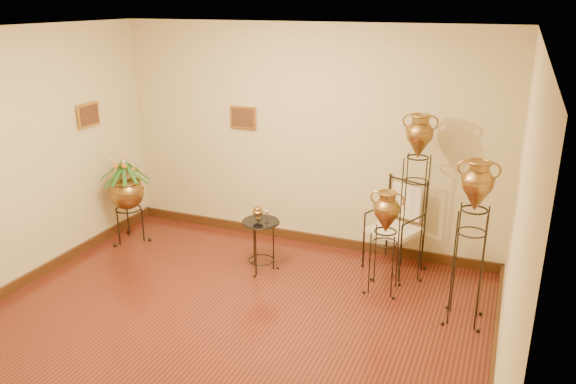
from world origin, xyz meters
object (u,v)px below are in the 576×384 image
at_px(amphora_mid, 471,242).
at_px(planter_urn, 126,189).
at_px(side_table, 261,245).
at_px(amphora_tall, 415,195).
at_px(armchair, 394,227).

distance_m(amphora_mid, planter_urn, 4.32).
height_order(amphora_mid, side_table, amphora_mid).
xyz_separation_m(amphora_tall, side_table, (-1.64, -0.58, -0.65)).
height_order(amphora_mid, planter_urn, amphora_mid).
distance_m(amphora_tall, side_table, 1.86).
relative_size(planter_urn, side_table, 1.64).
bearing_deg(planter_urn, armchair, 8.66).
distance_m(planter_urn, armchair, 3.44).
height_order(amphora_tall, side_table, amphora_tall).
distance_m(amphora_tall, amphora_mid, 1.08).
bearing_deg(amphora_tall, side_table, -160.50).
bearing_deg(armchair, amphora_tall, 6.01).
xyz_separation_m(planter_urn, side_table, (1.97, -0.13, -0.40)).
xyz_separation_m(armchair, side_table, (-1.42, -0.64, -0.20)).
bearing_deg(side_table, armchair, 24.31).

